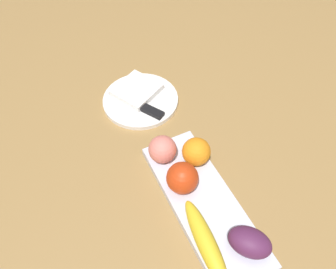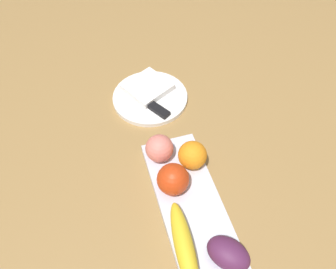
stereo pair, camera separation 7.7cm
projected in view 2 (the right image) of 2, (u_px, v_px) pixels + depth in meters
ground_plane at (184, 217)px, 0.70m from camera, size 2.40×2.40×0.00m
fruit_tray at (191, 207)px, 0.70m from camera, size 0.37×0.13×0.02m
apple at (173, 179)px, 0.69m from camera, size 0.07×0.07×0.07m
banana at (184, 247)px, 0.62m from camera, size 0.19×0.05×0.04m
orange_near_apple at (192, 155)px, 0.73m from camera, size 0.07×0.07×0.07m
peach at (159, 148)px, 0.74m from camera, size 0.07×0.07×0.07m
grape_bunch at (228, 254)px, 0.60m from camera, size 0.10×0.10×0.05m
dinner_plate at (150, 97)px, 0.91m from camera, size 0.21×0.21×0.01m
folded_napkin at (148, 87)px, 0.92m from camera, size 0.15×0.15×0.02m
knife at (151, 105)px, 0.88m from camera, size 0.16×0.11×0.01m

